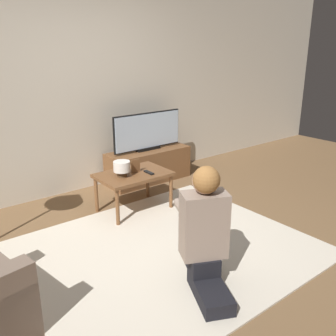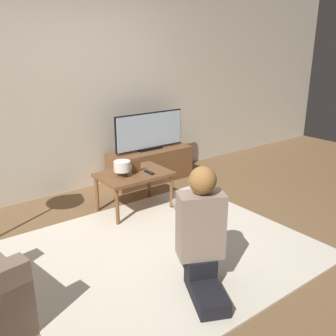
{
  "view_description": "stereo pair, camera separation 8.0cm",
  "coord_description": "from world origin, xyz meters",
  "px_view_note": "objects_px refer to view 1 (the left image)",
  "views": [
    {
      "loc": [
        -1.85,
        -2.37,
        1.8
      ],
      "look_at": [
        0.44,
        0.52,
        0.57
      ],
      "focal_mm": 40.0,
      "sensor_mm": 36.0,
      "label": 1
    },
    {
      "loc": [
        -1.79,
        -2.42,
        1.8
      ],
      "look_at": [
        0.44,
        0.52,
        0.57
      ],
      "focal_mm": 40.0,
      "sensor_mm": 36.0,
      "label": 2
    }
  ],
  "objects_px": {
    "person_kneeling": "(205,230)",
    "table_lamp": "(122,167)",
    "coffee_table": "(133,178)",
    "tv": "(148,131)"
  },
  "relations": [
    {
      "from": "coffee_table",
      "to": "table_lamp",
      "type": "xyz_separation_m",
      "value": [
        -0.15,
        -0.02,
        0.15
      ]
    },
    {
      "from": "tv",
      "to": "coffee_table",
      "type": "relative_size",
      "value": 1.33
    },
    {
      "from": "person_kneeling",
      "to": "table_lamp",
      "type": "distance_m",
      "value": 1.51
    },
    {
      "from": "person_kneeling",
      "to": "coffee_table",
      "type": "bearing_deg",
      "value": -77.89
    },
    {
      "from": "coffee_table",
      "to": "table_lamp",
      "type": "height_order",
      "value": "table_lamp"
    },
    {
      "from": "tv",
      "to": "table_lamp",
      "type": "bearing_deg",
      "value": -140.14
    },
    {
      "from": "tv",
      "to": "table_lamp",
      "type": "relative_size",
      "value": 5.78
    },
    {
      "from": "tv",
      "to": "table_lamp",
      "type": "height_order",
      "value": "tv"
    },
    {
      "from": "tv",
      "to": "person_kneeling",
      "type": "height_order",
      "value": "person_kneeling"
    },
    {
      "from": "coffee_table",
      "to": "person_kneeling",
      "type": "height_order",
      "value": "person_kneeling"
    }
  ]
}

